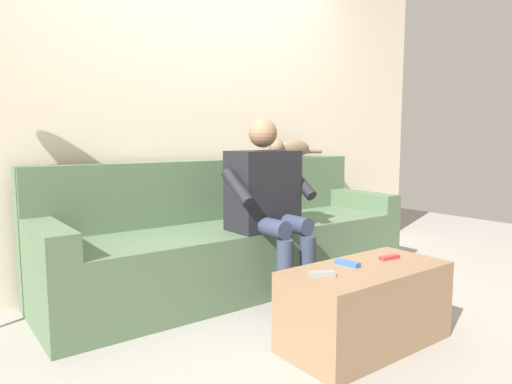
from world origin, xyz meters
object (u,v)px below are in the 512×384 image
couch (232,241)px  cat_on_backrest (290,148)px  coffee_table (366,306)px  remote_blue (347,263)px  remote_red (389,257)px  remote_gray (322,274)px  person_solo_seated (268,197)px

couch → cat_on_backrest: cat_on_backrest is taller
coffee_table → cat_on_backrest: cat_on_backrest is taller
remote_blue → couch: bearing=169.0°
remote_red → remote_blue: (0.27, -0.05, 0.00)m
coffee_table → remote_red: 0.30m
coffee_table → couch: bearing=-90.0°
remote_red → remote_gray: bearing=-173.0°
remote_gray → remote_blue: size_ratio=0.96×
coffee_table → cat_on_backrest: bearing=-117.4°
couch → coffee_table: (0.00, 1.20, -0.11)m
cat_on_backrest → remote_red: (0.54, 1.42, -0.54)m
remote_blue → person_solo_seated: bearing=165.0°
couch → remote_red: couch is taller
cat_on_backrest → remote_red: 1.61m
cat_on_backrest → remote_blue: size_ratio=4.38×
coffee_table → person_solo_seated: size_ratio=0.75×
cat_on_backrest → remote_red: bearing=69.2°
couch → remote_blue: size_ratio=20.38×
couch → coffee_table: bearing=90.0°
remote_gray → couch: bearing=-73.7°
remote_gray → person_solo_seated: bearing=-81.7°
person_solo_seated → remote_red: person_solo_seated is taller
person_solo_seated → cat_on_backrest: (-0.71, -0.61, 0.29)m
remote_blue → cat_on_backrest: bearing=141.4°
coffee_table → remote_blue: bearing=-53.6°
coffee_table → remote_gray: 0.36m
person_solo_seated → remote_blue: 0.81m
coffee_table → cat_on_backrest: 1.79m
person_solo_seated → remote_red: 0.87m
remote_red → remote_gray: 0.50m
remote_gray → remote_blue: (-0.23, -0.05, -0.00)m
couch → cat_on_backrest: size_ratio=4.65×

